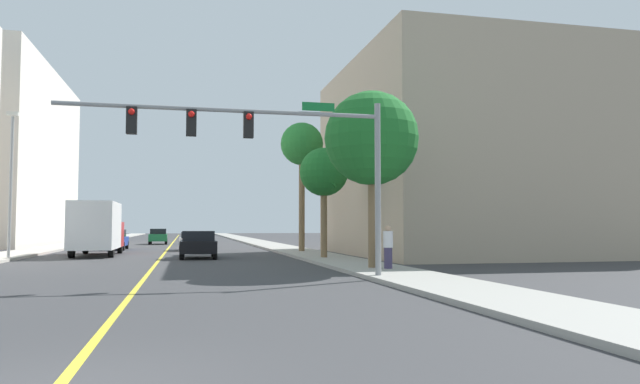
{
  "coord_description": "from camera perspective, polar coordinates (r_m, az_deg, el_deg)",
  "views": [
    {
      "loc": [
        1.37,
        -6.73,
        1.79
      ],
      "look_at": [
        7.35,
        19.4,
        3.35
      ],
      "focal_mm": 32.82,
      "sensor_mm": 36.0,
      "label": 1
    }
  ],
  "objects": [
    {
      "name": "palm_mid",
      "position": [
        30.95,
        0.38,
        1.83
      ],
      "size": [
        2.58,
        2.58,
        5.79
      ],
      "color": "brown",
      "rests_on": "sidewalk_right"
    },
    {
      "name": "sidewalk_left",
      "position": [
        49.79,
        -24.66,
        -5.0
      ],
      "size": [
        2.9,
        168.0,
        0.15
      ],
      "primitive_type": "cube",
      "color": "#B2ADA3",
      "rests_on": "ground"
    },
    {
      "name": "delivery_truck",
      "position": [
        37.44,
        -20.92,
        -3.27
      ],
      "size": [
        2.5,
        7.57,
        3.18
      ],
      "rotation": [
        0.0,
        0.0,
        0.01
      ],
      "color": "red",
      "rests_on": "ground"
    },
    {
      "name": "palm_far",
      "position": [
        38.9,
        -1.78,
        4.48
      ],
      "size": [
        2.83,
        2.83,
        8.5
      ],
      "color": "brown",
      "rests_on": "sidewalk_right"
    },
    {
      "name": "car_blue",
      "position": [
        46.53,
        -19.41,
        -4.4
      ],
      "size": [
        1.77,
        4.34,
        1.52
      ],
      "rotation": [
        0.0,
        0.0,
        0.01
      ],
      "color": "#1E389E",
      "rests_on": "ground"
    },
    {
      "name": "sidewalk_right",
      "position": [
        49.31,
        -4.36,
        -5.31
      ],
      "size": [
        2.9,
        168.0,
        0.15
      ],
      "primitive_type": "cube",
      "color": "#9E9B93",
      "rests_on": "ground"
    },
    {
      "name": "car_black",
      "position": [
        33.08,
        -11.78,
        -5.04
      ],
      "size": [
        2.0,
        3.84,
        1.52
      ],
      "rotation": [
        0.0,
        0.0,
        -0.01
      ],
      "color": "black",
      "rests_on": "ground"
    },
    {
      "name": "ground",
      "position": [
        48.78,
        -14.57,
        -5.32
      ],
      "size": [
        192.0,
        192.0,
        0.0
      ],
      "primitive_type": "plane",
      "color": "#38383A"
    },
    {
      "name": "palm_near",
      "position": [
        23.57,
        5.04,
        5.17
      ],
      "size": [
        3.78,
        3.78,
        7.04
      ],
      "color": "brown",
      "rests_on": "sidewalk_right"
    },
    {
      "name": "building_right_near",
      "position": [
        39.2,
        15.84,
        2.97
      ],
      "size": [
        17.93,
        17.21,
        12.01
      ],
      "primitive_type": "cube",
      "color": "tan",
      "rests_on": "ground"
    },
    {
      "name": "street_lamp",
      "position": [
        35.13,
        -27.92,
        1.39
      ],
      "size": [
        0.56,
        0.28,
        7.74
      ],
      "color": "gray",
      "rests_on": "sidewalk_left"
    },
    {
      "name": "pedestrian",
      "position": [
        22.83,
        6.66,
        -5.35
      ],
      "size": [
        0.38,
        0.38,
        1.66
      ],
      "rotation": [
        0.0,
        0.0,
        3.04
      ],
      "color": "#3F3859",
      "rests_on": "sidewalk_right"
    },
    {
      "name": "car_white",
      "position": [
        43.9,
        -12.4,
        -4.64
      ],
      "size": [
        1.83,
        4.16,
        1.36
      ],
      "rotation": [
        0.0,
        0.0,
        0.02
      ],
      "color": "white",
      "rests_on": "ground"
    },
    {
      "name": "traffic_signal_mast",
      "position": [
        19.08,
        -4.77,
        4.85
      ],
      "size": [
        10.38,
        0.36,
        5.79
      ],
      "color": "gray",
      "rests_on": "sidewalk_right"
    },
    {
      "name": "car_green",
      "position": [
        59.61,
        -15.5,
        -4.17
      ],
      "size": [
        1.8,
        4.18,
        1.51
      ],
      "rotation": [
        0.0,
        0.0,
        0.02
      ],
      "color": "#196638",
      "rests_on": "ground"
    },
    {
      "name": "lane_marking_center",
      "position": [
        48.78,
        -14.57,
        -5.32
      ],
      "size": [
        0.16,
        144.0,
        0.01
      ],
      "primitive_type": "cube",
      "color": "yellow",
      "rests_on": "ground"
    }
  ]
}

